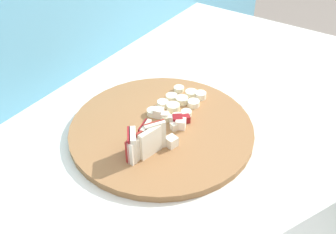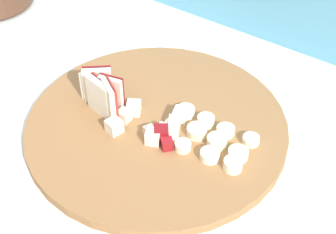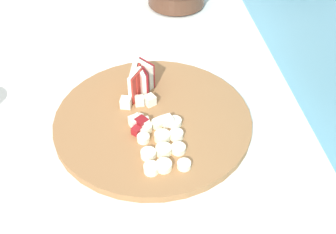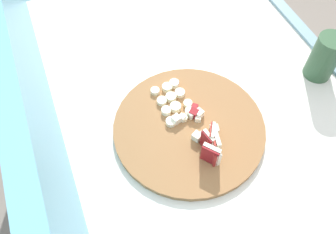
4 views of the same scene
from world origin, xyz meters
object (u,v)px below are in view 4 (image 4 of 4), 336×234
Objects in this scene: banana_slice_rows at (174,101)px; small_jar at (325,57)px; cutting_board at (189,128)px; apple_wedge_fan at (212,146)px; apple_dice_pile at (196,121)px.

small_jar reaches higher than banana_slice_rows.
cutting_board is 2.88× the size of banana_slice_rows.
banana_slice_rows is (0.17, 0.03, -0.02)m from apple_wedge_fan.
banana_slice_rows is 0.42m from small_jar.
small_jar is at bearing -72.81° from apple_wedge_fan.
small_jar is (0.04, -0.41, 0.06)m from cutting_board.
apple_wedge_fan is at bearing -170.97° from banana_slice_rows.
apple_dice_pile is at bearing -161.21° from banana_slice_rows.
apple_wedge_fan reaches higher than banana_slice_rows.
banana_slice_rows is at bearing 6.06° from cutting_board.
small_jar reaches higher than apple_dice_pile.
apple_dice_pile is at bearing -0.23° from apple_wedge_fan.
apple_dice_pile is at bearing -82.72° from cutting_board.
small_jar is at bearing -84.96° from cutting_board.
apple_dice_pile is 0.80× the size of banana_slice_rows.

